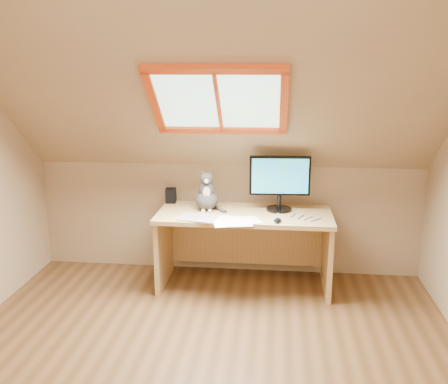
# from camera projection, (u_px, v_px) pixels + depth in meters

# --- Properties ---
(ground) EXTENTS (3.50, 3.50, 0.00)m
(ground) POSITION_uv_depth(u_px,v_px,m) (199.00, 380.00, 3.06)
(ground) COLOR brown
(ground) RESTS_ON ground
(room_shell) EXTENTS (3.52, 3.52, 2.41)m
(room_shell) POSITION_uv_depth(u_px,v_px,m) (193.00, 152.00, 2.62)
(room_shell) COLOR tan
(room_shell) RESTS_ON ground
(desk) EXTENTS (1.47, 0.64, 0.67)m
(desk) POSITION_uv_depth(u_px,v_px,m) (245.00, 234.00, 4.32)
(desk) COLOR tan
(desk) RESTS_ON ground
(monitor) EXTENTS (0.51, 0.22, 0.47)m
(monitor) POSITION_uv_depth(u_px,v_px,m) (280.00, 179.00, 4.20)
(monitor) COLOR black
(monitor) RESTS_ON desk
(cat) EXTENTS (0.22, 0.26, 0.36)m
(cat) POSITION_uv_depth(u_px,v_px,m) (207.00, 195.00, 4.26)
(cat) COLOR #413B39
(cat) RESTS_ON desk
(desk_speaker) EXTENTS (0.10, 0.10, 0.13)m
(desk_speaker) POSITION_uv_depth(u_px,v_px,m) (171.00, 195.00, 4.50)
(desk_speaker) COLOR black
(desk_speaker) RESTS_ON desk
(graphics_tablet) EXTENTS (0.33, 0.26, 0.01)m
(graphics_tablet) POSITION_uv_depth(u_px,v_px,m) (198.00, 218.00, 4.04)
(graphics_tablet) COLOR #B2B2B7
(graphics_tablet) RESTS_ON desk
(mouse) EXTENTS (0.08, 0.11, 0.03)m
(mouse) POSITION_uv_depth(u_px,v_px,m) (278.00, 220.00, 3.94)
(mouse) COLOR black
(mouse) RESTS_ON desk
(papers) EXTENTS (0.35, 0.30, 0.01)m
(papers) POSITION_uv_depth(u_px,v_px,m) (233.00, 221.00, 3.96)
(papers) COLOR white
(papers) RESTS_ON desk
(cables) EXTENTS (0.51, 0.26, 0.01)m
(cables) POSITION_uv_depth(u_px,v_px,m) (293.00, 218.00, 4.05)
(cables) COLOR silver
(cables) RESTS_ON desk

